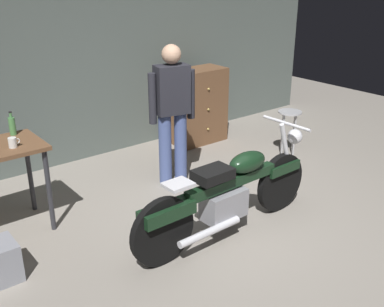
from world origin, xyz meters
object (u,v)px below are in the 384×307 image
object	(u,v)px
shop_stool	(289,121)
wooden_dresser	(198,106)
mug_white_ceramic	(13,142)
motorcycle	(229,192)
bottle	(12,125)
person_standing	(172,109)

from	to	relation	value
shop_stool	wooden_dresser	size ratio (longest dim) A/B	0.58
mug_white_ceramic	shop_stool	bearing A→B (deg)	-4.55
wooden_dresser	motorcycle	bearing A→B (deg)	-122.63
shop_stool	bottle	world-z (taller)	bottle
wooden_dresser	mug_white_ceramic	xyz separation A→B (m)	(-2.97, -0.93, 0.40)
shop_stool	mug_white_ceramic	world-z (taller)	mug_white_ceramic
person_standing	shop_stool	distance (m)	1.83
motorcycle	person_standing	bearing A→B (deg)	77.23
person_standing	bottle	size ratio (longest dim) A/B	6.93
wooden_dresser	mug_white_ceramic	world-z (taller)	wooden_dresser
motorcycle	shop_stool	distance (m)	2.26
person_standing	bottle	bearing A→B (deg)	1.45
wooden_dresser	shop_stool	bearing A→B (deg)	-63.23
shop_stool	mug_white_ceramic	xyz separation A→B (m)	(-3.59, 0.29, 0.45)
shop_stool	wooden_dresser	world-z (taller)	wooden_dresser
motorcycle	mug_white_ceramic	distance (m)	2.08
wooden_dresser	person_standing	bearing A→B (deg)	-141.02
shop_stool	wooden_dresser	distance (m)	1.36
motorcycle	mug_white_ceramic	size ratio (longest dim) A/B	20.10
person_standing	shop_stool	size ratio (longest dim) A/B	2.61
shop_stool	mug_white_ceramic	bearing A→B (deg)	175.45
motorcycle	wooden_dresser	size ratio (longest dim) A/B	1.99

